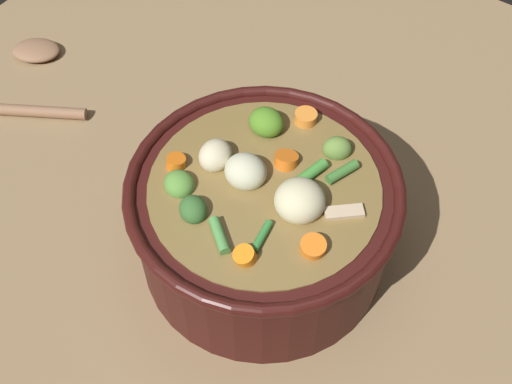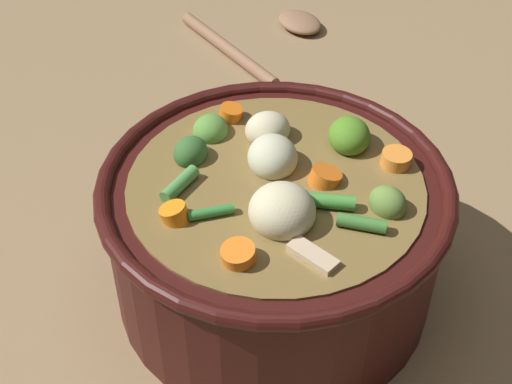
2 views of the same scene
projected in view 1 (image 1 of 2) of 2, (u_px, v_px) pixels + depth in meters
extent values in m
plane|color=#8C704C|center=(263.00, 251.00, 0.71)|extent=(1.10, 1.10, 0.00)
cylinder|color=#38110F|center=(264.00, 222.00, 0.67)|extent=(0.25, 0.25, 0.11)
torus|color=#38110F|center=(264.00, 188.00, 0.62)|extent=(0.27, 0.27, 0.01)
cylinder|color=olive|center=(264.00, 219.00, 0.67)|extent=(0.22, 0.22, 0.11)
ellipsoid|color=#59933B|center=(179.00, 184.00, 0.62)|extent=(0.04, 0.04, 0.02)
ellipsoid|color=olive|center=(337.00, 149.00, 0.65)|extent=(0.04, 0.04, 0.03)
ellipsoid|color=#508724|center=(266.00, 122.00, 0.66)|extent=(0.04, 0.04, 0.03)
ellipsoid|color=#37672E|center=(193.00, 210.00, 0.60)|extent=(0.04, 0.04, 0.02)
cylinder|color=orange|center=(176.00, 164.00, 0.64)|extent=(0.02, 0.02, 0.02)
cylinder|color=orange|center=(306.00, 119.00, 0.67)|extent=(0.03, 0.03, 0.02)
cylinder|color=orange|center=(313.00, 248.00, 0.58)|extent=(0.03, 0.03, 0.02)
cylinder|color=orange|center=(245.00, 257.00, 0.57)|extent=(0.03, 0.03, 0.02)
cylinder|color=orange|center=(288.00, 162.00, 0.64)|extent=(0.03, 0.03, 0.02)
ellipsoid|color=beige|center=(214.00, 157.00, 0.64)|extent=(0.04, 0.04, 0.03)
ellipsoid|color=beige|center=(246.00, 171.00, 0.63)|extent=(0.04, 0.04, 0.03)
ellipsoid|color=beige|center=(298.00, 203.00, 0.60)|extent=(0.07, 0.07, 0.04)
cylinder|color=#4E9346|center=(223.00, 238.00, 0.58)|extent=(0.03, 0.03, 0.01)
cylinder|color=#449339|center=(310.00, 173.00, 0.63)|extent=(0.02, 0.04, 0.01)
cylinder|color=#328037|center=(262.00, 236.00, 0.59)|extent=(0.01, 0.03, 0.01)
cylinder|color=#407C34|center=(342.00, 172.00, 0.63)|extent=(0.02, 0.04, 0.01)
cube|color=#D0B591|center=(344.00, 212.00, 0.60)|extent=(0.04, 0.03, 0.01)
ellipsoid|color=#8E6548|center=(36.00, 50.00, 0.89)|extent=(0.08, 0.07, 0.02)
cylinder|color=#8E6548|center=(12.00, 110.00, 0.83)|extent=(0.17, 0.11, 0.01)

